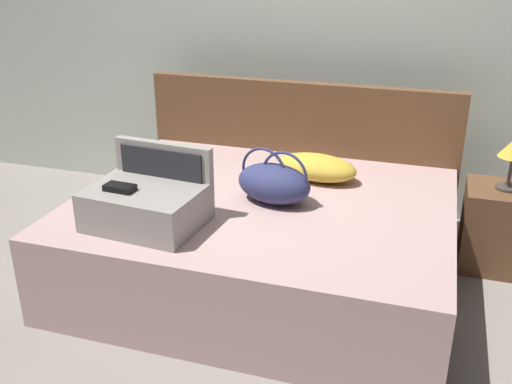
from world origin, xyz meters
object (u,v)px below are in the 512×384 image
object	(u,v)px
hard_case_large	(147,202)
nightstand	(500,228)
bed	(262,240)
duffel_bag	(274,183)
pillow_near_headboard	(317,167)
pillow_center_head	(161,166)

from	to	relation	value
hard_case_large	nightstand	world-z (taller)	hard_case_large
bed	nightstand	world-z (taller)	nightstand
duffel_bag	pillow_near_headboard	distance (m)	0.43
duffel_bag	pillow_near_headboard	bearing A→B (deg)	68.78
hard_case_large	pillow_near_headboard	xyz separation A→B (m)	(0.69, 0.87, -0.05)
pillow_near_headboard	pillow_center_head	world-z (taller)	pillow_near_headboard
pillow_center_head	hard_case_large	bearing A→B (deg)	-70.01
duffel_bag	nightstand	bearing A→B (deg)	24.83
hard_case_large	pillow_center_head	world-z (taller)	hard_case_large
bed	hard_case_large	xyz separation A→B (m)	(-0.47, -0.47, 0.38)
duffel_bag	pillow_center_head	size ratio (longest dim) A/B	1.16
nightstand	bed	bearing A→B (deg)	-156.24
bed	nightstand	distance (m)	1.44
pillow_center_head	nightstand	world-z (taller)	pillow_center_head
bed	duffel_bag	bearing A→B (deg)	-0.06
bed	duffel_bag	size ratio (longest dim) A/B	4.38
hard_case_large	pillow_near_headboard	bearing A→B (deg)	56.31
nightstand	duffel_bag	bearing A→B (deg)	-155.17
hard_case_large	pillow_near_headboard	size ratio (longest dim) A/B	1.19
hard_case_large	duffel_bag	size ratio (longest dim) A/B	1.25
hard_case_large	nightstand	distance (m)	2.11
duffel_bag	bed	bearing A→B (deg)	179.94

